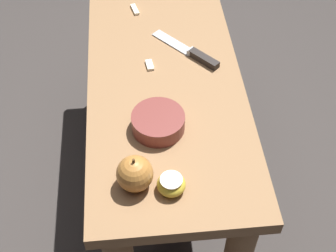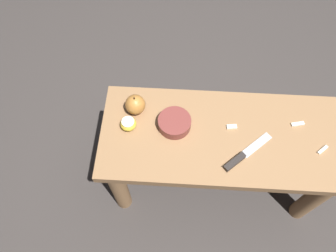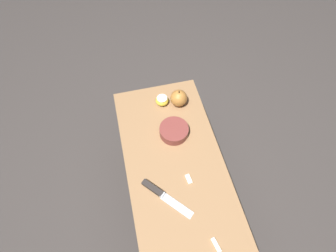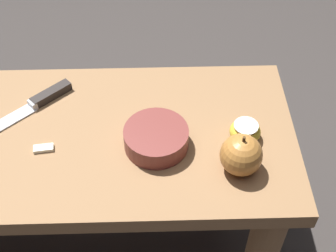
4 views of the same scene
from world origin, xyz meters
name	(u,v)px [view 3 (image 3 of 4)]	position (x,y,z in m)	size (l,w,h in m)	color
ground_plane	(175,205)	(0.00, 0.00, 0.00)	(8.00, 8.00, 0.00)	#383330
wooden_bench	(177,183)	(0.00, 0.00, 0.38)	(1.01, 0.43, 0.50)	olive
knife	(159,193)	(0.07, -0.10, 0.51)	(0.20, 0.18, 0.02)	#B7BABF
apple_whole	(179,98)	(-0.37, 0.10, 0.54)	(0.08, 0.08, 0.10)	#B27233
apple_cut	(162,100)	(-0.39, 0.02, 0.52)	(0.07, 0.07, 0.04)	gold
apple_slice_near_knife	(216,245)	(0.31, 0.07, 0.50)	(0.06, 0.03, 0.01)	white
apple_slice_near_bowl	(189,179)	(0.04, 0.04, 0.50)	(0.04, 0.02, 0.01)	white
bowl	(174,131)	(-0.20, 0.03, 0.52)	(0.14, 0.14, 0.04)	brown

